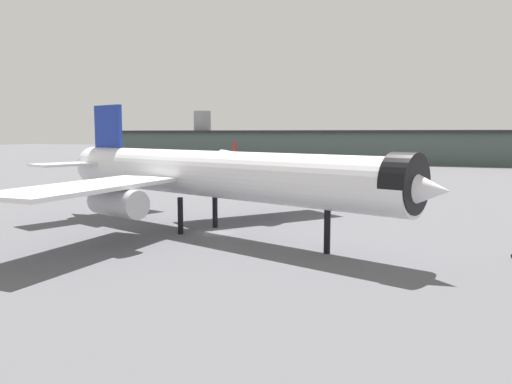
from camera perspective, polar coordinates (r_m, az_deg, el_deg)
ground at (r=73.50m, az=-4.18°, el=-4.43°), size 900.00×900.00×0.00m
airliner_near_gate at (r=72.52m, az=-4.98°, el=1.86°), size 63.80×56.97×18.36m
airliner_far_taxiway at (r=219.34m, az=-3.04°, el=4.01°), size 31.04×34.73×10.34m
terminal_building at (r=253.35m, az=9.06°, el=4.96°), size 249.36×36.20×25.06m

